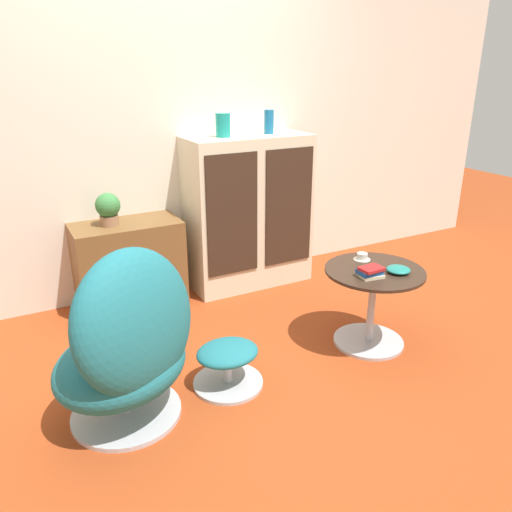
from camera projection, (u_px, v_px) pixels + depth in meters
name	position (u px, v px, depth m)	size (l,w,h in m)	color
ground_plane	(248.00, 367.00, 2.89)	(12.00, 12.00, 0.00)	#9E3D19
wall_back	(160.00, 116.00, 3.52)	(6.40, 0.06, 2.60)	silver
sideboard	(248.00, 212.00, 3.83)	(0.94, 0.43, 1.16)	beige
tv_console	(129.00, 265.00, 3.54)	(0.73, 0.39, 0.62)	brown
egg_chair	(128.00, 345.00, 2.32)	(0.89, 0.87, 0.92)	#B7B7BC
ottoman	(228.00, 360.00, 2.68)	(0.38, 0.38, 0.25)	#B7B7BC
coffee_table	(372.00, 299.00, 3.04)	(0.59, 0.59, 0.50)	#B7B7BC
vase_leftmost	(223.00, 125.00, 3.51)	(0.10, 0.10, 0.17)	teal
vase_inner_left	(269.00, 122.00, 3.68)	(0.07, 0.07, 0.17)	#196699
potted_plant	(108.00, 208.00, 3.33)	(0.17, 0.17, 0.22)	#996B4C
teacup	(362.00, 257.00, 3.11)	(0.10, 0.10, 0.05)	silver
book_stack	(371.00, 272.00, 2.86)	(0.14, 0.12, 0.06)	beige
bowl	(398.00, 270.00, 2.92)	(0.14, 0.14, 0.04)	#1E7A70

